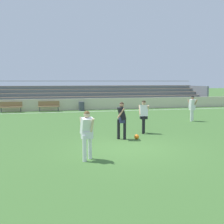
# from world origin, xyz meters

# --- Properties ---
(ground_plane) EXTENTS (160.00, 160.00, 0.00)m
(ground_plane) POSITION_xyz_m (0.00, 0.00, 0.00)
(ground_plane) COLOR #3D662D
(field_line_sideline) EXTENTS (44.00, 0.12, 0.01)m
(field_line_sideline) POSITION_xyz_m (0.00, 12.75, 0.00)
(field_line_sideline) COLOR white
(field_line_sideline) RESTS_ON ground
(sideline_wall) EXTENTS (48.00, 0.16, 1.04)m
(sideline_wall) POSITION_xyz_m (0.00, 14.17, 0.52)
(sideline_wall) COLOR beige
(sideline_wall) RESTS_ON ground
(bleacher_stand) EXTENTS (23.51, 4.33, 2.68)m
(bleacher_stand) POSITION_xyz_m (1.63, 17.40, 1.14)
(bleacher_stand) COLOR #897051
(bleacher_stand) RESTS_ON ground
(bench_near_bin) EXTENTS (1.80, 0.40, 0.90)m
(bench_near_bin) POSITION_xyz_m (-3.23, 13.55, 0.55)
(bench_near_bin) COLOR olive
(bench_near_bin) RESTS_ON ground
(bench_far_left) EXTENTS (1.80, 0.40, 0.90)m
(bench_far_left) POSITION_xyz_m (-6.32, 13.55, 0.55)
(bench_far_left) COLOR olive
(bench_far_left) RESTS_ON ground
(trash_bin) EXTENTS (0.51, 0.51, 0.80)m
(trash_bin) POSITION_xyz_m (-0.41, 13.57, 0.40)
(trash_bin) COLOR #3D424C
(trash_bin) RESTS_ON ground
(player_dark_trailing_run) EXTENTS (0.52, 0.45, 1.69)m
(player_dark_trailing_run) POSITION_xyz_m (0.09, 1.56, 1.01)
(player_dark_trailing_run) COLOR black
(player_dark_trailing_run) RESTS_ON ground
(player_white_dropping_back) EXTENTS (0.49, 0.42, 1.66)m
(player_white_dropping_back) POSITION_xyz_m (1.52, 2.64, 0.99)
(player_white_dropping_back) COLOR black
(player_white_dropping_back) RESTS_ON ground
(player_white_wide_right) EXTENTS (0.47, 0.58, 1.67)m
(player_white_wide_right) POSITION_xyz_m (5.99, 5.77, 0.99)
(player_white_wide_right) COLOR white
(player_white_wide_right) RESTS_ON ground
(player_white_on_ball) EXTENTS (0.45, 0.58, 1.66)m
(player_white_on_ball) POSITION_xyz_m (-1.84, -1.24, 0.98)
(player_white_on_ball) COLOR white
(player_white_on_ball) RESTS_ON ground
(soccer_ball) EXTENTS (0.22, 0.22, 0.22)m
(soccer_ball) POSITION_xyz_m (0.76, 1.43, 0.11)
(soccer_ball) COLOR orange
(soccer_ball) RESTS_ON ground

